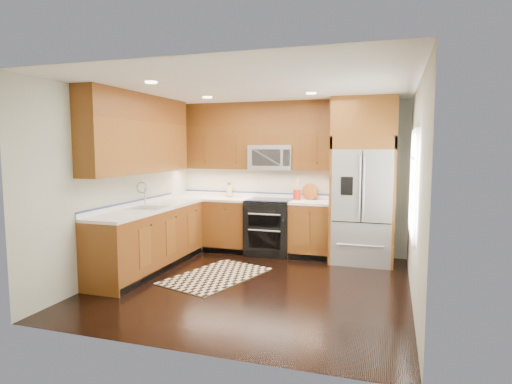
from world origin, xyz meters
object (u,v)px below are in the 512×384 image
(range, at_px, (270,227))
(rug, at_px, (216,276))
(utensil_crock, at_px, (297,192))
(refrigerator, at_px, (364,181))
(knife_block, at_px, (229,191))

(range, height_order, rug, range)
(range, xyz_separation_m, utensil_crock, (0.44, 0.13, 0.60))
(utensil_crock, bearing_deg, rug, -116.74)
(refrigerator, height_order, utensil_crock, refrigerator)
(rug, relative_size, utensil_crock, 4.10)
(range, relative_size, rug, 0.62)
(rug, height_order, knife_block, knife_block)
(knife_block, height_order, utensil_crock, utensil_crock)
(refrigerator, xyz_separation_m, rug, (-1.92, -1.44, -1.30))
(range, distance_m, refrigerator, 1.76)
(rug, distance_m, utensil_crock, 2.10)
(rug, distance_m, knife_block, 2.04)
(range, bearing_deg, knife_block, 165.01)
(rug, relative_size, knife_block, 5.98)
(range, bearing_deg, rug, -104.15)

